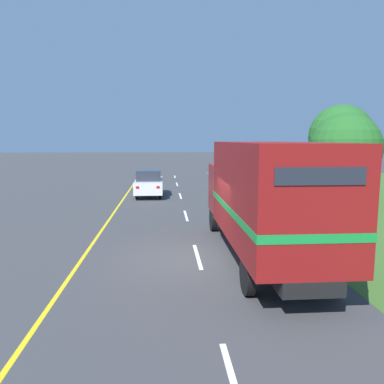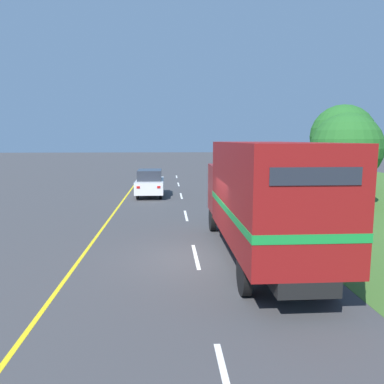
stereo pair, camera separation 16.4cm
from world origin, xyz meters
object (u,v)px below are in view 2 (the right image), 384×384
object	(u,v)px
horse_trailer_truck	(263,196)
highway_sign	(350,192)
roadside_tree_mid	(342,137)
lead_car_white	(150,183)
roadside_tree_near	(346,148)

from	to	relation	value
horse_trailer_truck	highway_sign	distance (m)	5.96
roadside_tree_mid	lead_car_white	bearing A→B (deg)	-173.19
horse_trailer_truck	lead_car_white	xyz separation A→B (m)	(-4.11, 13.80, -1.14)
roadside_tree_near	highway_sign	bearing A→B (deg)	-113.87
lead_car_white	roadside_tree_near	world-z (taller)	roadside_tree_near
horse_trailer_truck	roadside_tree_near	size ratio (longest dim) A/B	1.66
highway_sign	roadside_tree_mid	size ratio (longest dim) A/B	0.41
roadside_tree_mid	highway_sign	bearing A→B (deg)	-113.56
roadside_tree_mid	horse_trailer_truck	bearing A→B (deg)	-122.27
horse_trailer_truck	lead_car_white	size ratio (longest dim) A/B	2.10
highway_sign	roadside_tree_mid	bearing A→B (deg)	66.44
horse_trailer_truck	roadside_tree_mid	xyz separation A→B (m)	(9.76, 15.46, 1.93)
horse_trailer_truck	highway_sign	bearing A→B (deg)	38.66
lead_car_white	roadside_tree_mid	bearing A→B (deg)	6.81
highway_sign	horse_trailer_truck	bearing A→B (deg)	-141.34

